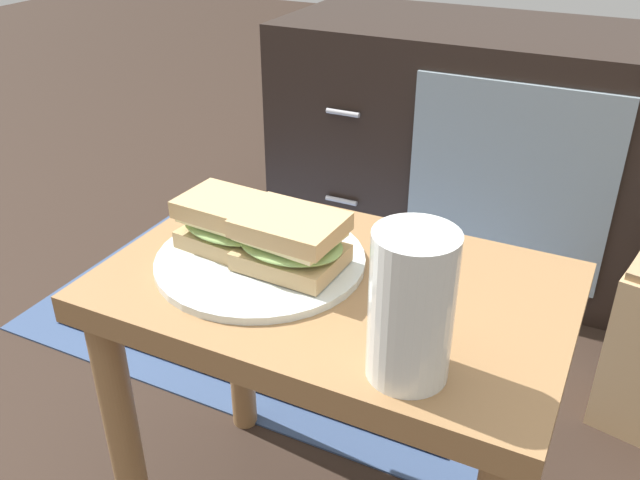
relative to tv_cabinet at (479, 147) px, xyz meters
The scene contains 7 objects.
side_table 0.95m from the tv_cabinet, 86.85° to the right, with size 0.56×0.36×0.46m.
tv_cabinet is the anchor object (origin of this frame).
area_rug 0.58m from the tv_cabinet, 123.61° to the right, with size 1.10×0.77×0.01m.
plate 0.97m from the tv_cabinet, 92.84° to the right, with size 0.26×0.26×0.01m, color silver.
sandwich_front 0.98m from the tv_cabinet, 95.57° to the right, with size 0.14×0.11×0.07m.
sandwich_back 0.98m from the tv_cabinet, 90.11° to the right, with size 0.14×0.11×0.07m.
beer_glass 1.11m from the tv_cabinet, 80.03° to the right, with size 0.08×0.08×0.16m.
Camera 1 is at (0.29, -0.63, 0.90)m, focal length 38.11 mm.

